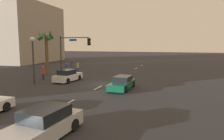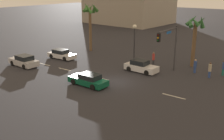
{
  "view_description": "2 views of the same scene",
  "coord_description": "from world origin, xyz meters",
  "px_view_note": "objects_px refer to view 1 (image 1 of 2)",
  "views": [
    {
      "loc": [
        -21.18,
        -8.17,
        4.44
      ],
      "look_at": [
        0.06,
        -0.88,
        1.68
      ],
      "focal_mm": 32.69,
      "sensor_mm": 36.0,
      "label": 1
    },
    {
      "loc": [
        16.7,
        -23.16,
        10.23
      ],
      "look_at": [
        -0.13,
        -0.37,
        1.45
      ],
      "focal_mm": 43.52,
      "sensor_mm": 36.0,
      "label": 2
    }
  ],
  "objects_px": {
    "car_1": "(68,76)",
    "pedestrian_3": "(43,73)",
    "building_0": "(23,33)",
    "car_3": "(122,83)",
    "pedestrian_1": "(67,68)",
    "car_0": "(43,125)",
    "traffic_signal": "(71,49)",
    "pedestrian_0": "(71,65)",
    "pedestrian_2": "(78,67)",
    "streetlamp": "(33,51)",
    "palm_tree_1": "(46,42)"
  },
  "relations": [
    {
      "from": "traffic_signal",
      "to": "pedestrian_0",
      "type": "height_order",
      "value": "traffic_signal"
    },
    {
      "from": "pedestrian_1",
      "to": "pedestrian_3",
      "type": "height_order",
      "value": "pedestrian_3"
    },
    {
      "from": "building_0",
      "to": "car_0",
      "type": "bearing_deg",
      "value": -141.2
    },
    {
      "from": "traffic_signal",
      "to": "pedestrian_3",
      "type": "distance_m",
      "value": 4.88
    },
    {
      "from": "car_3",
      "to": "pedestrian_0",
      "type": "xyz_separation_m",
      "value": [
        10.69,
        12.07,
        0.4
      ]
    },
    {
      "from": "pedestrian_1",
      "to": "pedestrian_2",
      "type": "xyz_separation_m",
      "value": [
        2.04,
        -0.82,
        0.08
      ]
    },
    {
      "from": "car_1",
      "to": "pedestrian_3",
      "type": "height_order",
      "value": "pedestrian_3"
    },
    {
      "from": "car_0",
      "to": "streetlamp",
      "type": "height_order",
      "value": "streetlamp"
    },
    {
      "from": "car_0",
      "to": "pedestrian_3",
      "type": "distance_m",
      "value": 17.34
    },
    {
      "from": "pedestrian_1",
      "to": "building_0",
      "type": "xyz_separation_m",
      "value": [
        16.34,
        22.89,
        6.53
      ]
    },
    {
      "from": "streetlamp",
      "to": "building_0",
      "type": "height_order",
      "value": "building_0"
    },
    {
      "from": "building_0",
      "to": "car_3",
      "type": "bearing_deg",
      "value": -129.47
    },
    {
      "from": "pedestrian_1",
      "to": "building_0",
      "type": "bearing_deg",
      "value": 54.48
    },
    {
      "from": "streetlamp",
      "to": "pedestrian_0",
      "type": "height_order",
      "value": "streetlamp"
    },
    {
      "from": "traffic_signal",
      "to": "streetlamp",
      "type": "relative_size",
      "value": 1.06
    },
    {
      "from": "pedestrian_2",
      "to": "building_0",
      "type": "height_order",
      "value": "building_0"
    },
    {
      "from": "pedestrian_0",
      "to": "palm_tree_1",
      "type": "height_order",
      "value": "palm_tree_1"
    },
    {
      "from": "traffic_signal",
      "to": "pedestrian_1",
      "type": "xyz_separation_m",
      "value": [
        2.5,
        2.32,
        -2.97
      ]
    },
    {
      "from": "traffic_signal",
      "to": "car_1",
      "type": "bearing_deg",
      "value": -158.03
    },
    {
      "from": "pedestrian_0",
      "to": "building_0",
      "type": "height_order",
      "value": "building_0"
    },
    {
      "from": "car_0",
      "to": "building_0",
      "type": "height_order",
      "value": "building_0"
    },
    {
      "from": "pedestrian_0",
      "to": "pedestrian_2",
      "type": "relative_size",
      "value": 1.0
    },
    {
      "from": "car_0",
      "to": "car_1",
      "type": "height_order",
      "value": "car_0"
    },
    {
      "from": "car_0",
      "to": "pedestrian_1",
      "type": "height_order",
      "value": "pedestrian_1"
    },
    {
      "from": "pedestrian_0",
      "to": "car_0",
      "type": "bearing_deg",
      "value": -152.8
    },
    {
      "from": "car_3",
      "to": "pedestrian_3",
      "type": "xyz_separation_m",
      "value": [
        1.92,
        11.03,
        0.35
      ]
    },
    {
      "from": "pedestrian_2",
      "to": "pedestrian_3",
      "type": "xyz_separation_m",
      "value": [
        -7.73,
        0.76,
        -0.03
      ]
    },
    {
      "from": "car_0",
      "to": "pedestrian_2",
      "type": "height_order",
      "value": "pedestrian_2"
    },
    {
      "from": "car_0",
      "to": "palm_tree_1",
      "type": "bearing_deg",
      "value": 36.08
    },
    {
      "from": "traffic_signal",
      "to": "pedestrian_2",
      "type": "distance_m",
      "value": 5.58
    },
    {
      "from": "car_1",
      "to": "pedestrian_0",
      "type": "bearing_deg",
      "value": 27.71
    },
    {
      "from": "pedestrian_2",
      "to": "traffic_signal",
      "type": "bearing_deg",
      "value": -161.7
    },
    {
      "from": "streetlamp",
      "to": "pedestrian_3",
      "type": "height_order",
      "value": "streetlamp"
    },
    {
      "from": "streetlamp",
      "to": "pedestrian_1",
      "type": "xyz_separation_m",
      "value": [
        8.3,
        0.82,
        -2.92
      ]
    },
    {
      "from": "streetlamp",
      "to": "building_0",
      "type": "relative_size",
      "value": 0.27
    },
    {
      "from": "traffic_signal",
      "to": "pedestrian_0",
      "type": "distance_m",
      "value": 7.08
    },
    {
      "from": "car_3",
      "to": "streetlamp",
      "type": "xyz_separation_m",
      "value": [
        -0.68,
        10.27,
        3.21
      ]
    },
    {
      "from": "traffic_signal",
      "to": "palm_tree_1",
      "type": "relative_size",
      "value": 0.83
    },
    {
      "from": "car_0",
      "to": "traffic_signal",
      "type": "xyz_separation_m",
      "value": [
        16.97,
        8.28,
        3.19
      ]
    },
    {
      "from": "car_3",
      "to": "pedestrian_1",
      "type": "distance_m",
      "value": 13.46
    },
    {
      "from": "car_3",
      "to": "pedestrian_2",
      "type": "height_order",
      "value": "pedestrian_2"
    },
    {
      "from": "car_0",
      "to": "streetlamp",
      "type": "relative_size",
      "value": 0.86
    },
    {
      "from": "car_0",
      "to": "traffic_signal",
      "type": "relative_size",
      "value": 0.81
    },
    {
      "from": "streetlamp",
      "to": "palm_tree_1",
      "type": "bearing_deg",
      "value": 26.23
    },
    {
      "from": "car_1",
      "to": "pedestrian_1",
      "type": "relative_size",
      "value": 2.47
    },
    {
      "from": "car_1",
      "to": "pedestrian_3",
      "type": "relative_size",
      "value": 2.37
    },
    {
      "from": "car_1",
      "to": "building_0",
      "type": "relative_size",
      "value": 0.21
    },
    {
      "from": "traffic_signal",
      "to": "building_0",
      "type": "relative_size",
      "value": 0.29
    },
    {
      "from": "pedestrian_3",
      "to": "building_0",
      "type": "xyz_separation_m",
      "value": [
        22.04,
        22.95,
        6.48
      ]
    },
    {
      "from": "pedestrian_3",
      "to": "palm_tree_1",
      "type": "xyz_separation_m",
      "value": [
        4.39,
        2.69,
        3.88
      ]
    }
  ]
}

